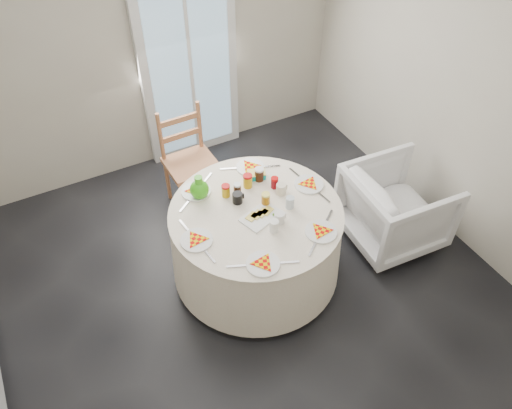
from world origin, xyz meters
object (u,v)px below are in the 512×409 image
armchair (396,205)px  green_pitcher (199,183)px  table (256,242)px  wooden_chair (191,165)px

armchair → green_pitcher: 1.75m
table → wooden_chair: wooden_chair is taller
wooden_chair → green_pitcher: 0.82m
table → green_pitcher: size_ratio=7.02×
table → green_pitcher: green_pitcher is taller
armchair → wooden_chair: bearing=51.8°
table → wooden_chair: 1.06m
table → armchair: bearing=-9.3°
wooden_chair → green_pitcher: wooden_chair is taller
table → green_pitcher: (-0.31, 0.36, 0.49)m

